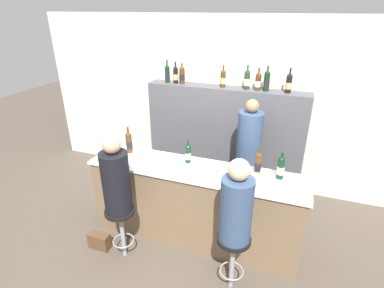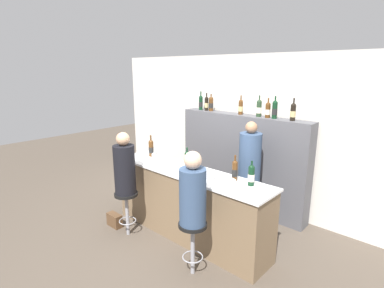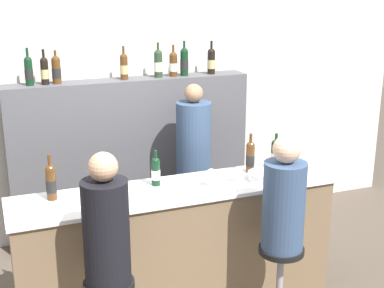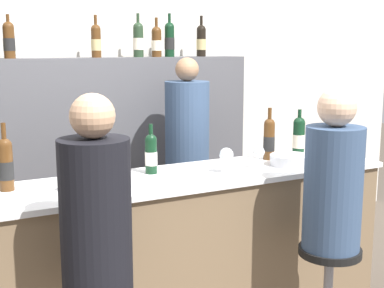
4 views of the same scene
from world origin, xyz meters
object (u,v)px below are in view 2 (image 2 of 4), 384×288
object	(u,v)px
wine_bottle_counter_3	(251,175)
wine_bottle_backbar_1	(207,103)
handbag	(115,220)
wine_bottle_backbar_2	(211,104)
wine_bottle_backbar_4	(259,108)
bartender	(249,179)
wine_bottle_backbar_6	(275,109)
bar_stool_left	(127,203)
wine_bottle_counter_2	(235,170)
wine_glass_1	(199,169)
wine_bottle_counter_1	(187,159)
guest_seated_right	(193,193)
wine_bottle_counter_0	(151,148)
wine_bottle_backbar_3	(241,107)
metal_bowl	(226,183)
wine_bottle_backbar_7	(293,112)
guest_seated_left	(125,167)
wine_glass_0	(154,155)
wine_bottle_backbar_0	(201,103)
wine_bottle_backbar_5	(268,110)
bar_stool_right	(193,235)
wine_glass_2	(213,173)

from	to	relation	value
wine_bottle_counter_3	wine_bottle_backbar_1	xyz separation A→B (m)	(-1.70, 1.21, 0.62)
handbag	wine_bottle_backbar_2	bearing A→B (deg)	79.63
wine_bottle_backbar_4	bartender	world-z (taller)	wine_bottle_backbar_4
wine_bottle_backbar_6	bar_stool_left	size ratio (longest dim) A/B	0.52
wine_bottle_counter_2	wine_glass_1	world-z (taller)	wine_bottle_counter_2
bartender	wine_bottle_counter_1	bearing A→B (deg)	-129.82
guest_seated_right	wine_bottle_counter_0	bearing A→B (deg)	155.67
wine_bottle_backbar_3	bar_stool_left	size ratio (longest dim) A/B	0.48
metal_bowl	wine_bottle_backbar_7	bearing A→B (deg)	83.93
handbag	wine_bottle_counter_0	bearing A→B (deg)	81.50
wine_bottle_backbar_6	guest_seated_left	size ratio (longest dim) A/B	0.39
wine_glass_0	metal_bowl	world-z (taller)	wine_glass_0
wine_bottle_counter_0	wine_bottle_backbar_3	xyz separation A→B (m)	(0.87, 1.21, 0.62)
guest_seated_right	wine_bottle_counter_2	bearing A→B (deg)	83.09
wine_bottle_counter_2	wine_bottle_backbar_0	bearing A→B (deg)	142.98
wine_bottle_counter_0	metal_bowl	world-z (taller)	wine_bottle_counter_0
wine_bottle_backbar_6	bartender	xyz separation A→B (m)	(-0.09, -0.49, -1.01)
wine_bottle_counter_2	handbag	bearing A→B (deg)	-158.06
wine_bottle_counter_2	wine_bottle_backbar_7	distance (m)	1.37
wine_bottle_backbar_3	wine_bottle_counter_1	bearing A→B (deg)	-93.89
wine_bottle_counter_3	wine_bottle_backbar_5	bearing A→B (deg)	111.59
wine_bottle_backbar_4	bartender	xyz separation A→B (m)	(0.17, -0.49, -1.00)
wine_glass_1	wine_bottle_counter_1	bearing A→B (deg)	154.69
wine_bottle_counter_0	wine_glass_0	xyz separation A→B (m)	(0.28, -0.18, -0.03)
wine_bottle_backbar_4	guest_seated_left	bearing A→B (deg)	-117.03
wine_bottle_counter_3	bar_stool_right	bearing A→B (deg)	-115.06
wine_bottle_backbar_2	bar_stool_right	bearing A→B (deg)	-56.02
wine_bottle_backbar_3	wine_bottle_backbar_6	xyz separation A→B (m)	(0.61, 0.00, 0.01)
wine_bottle_backbar_2	wine_bottle_backbar_4	size ratio (longest dim) A/B	0.90
metal_bowl	bar_stool_right	xyz separation A→B (m)	(-0.10, -0.49, -0.53)
wine_bottle_counter_2	wine_bottle_backbar_2	size ratio (longest dim) A/B	1.10
wine_glass_0	handbag	size ratio (longest dim) A/B	0.56
wine_bottle_counter_0	bartender	size ratio (longest dim) A/B	0.21
wine_glass_1	wine_glass_0	bearing A→B (deg)	-180.00
guest_seated_left	bartender	xyz separation A→B (m)	(1.14, 1.40, -0.29)
wine_bottle_backbar_1	bar_stool_right	bearing A→B (deg)	-53.93
wine_bottle_backbar_7	bar_stool_right	bearing A→B (deg)	-97.44
wine_bottle_counter_0	wine_bottle_backbar_6	world-z (taller)	wine_bottle_backbar_6
handbag	bar_stool_right	bearing A→B (deg)	0.00
wine_glass_2	wine_bottle_counter_1	bearing A→B (deg)	163.35
guest_seated_right	bartender	xyz separation A→B (m)	(-0.14, 1.40, -0.27)
guest_seated_left	guest_seated_right	world-z (taller)	guest_seated_left
wine_bottle_backbar_5	wine_bottle_counter_2	bearing A→B (deg)	-78.79
bar_stool_left	wine_bottle_counter_0	bearing A→B (deg)	109.51
guest_seated_right	handbag	size ratio (longest dim) A/B	3.27
wine_bottle_backbar_3	handbag	size ratio (longest dim) A/B	1.21
wine_bottle_backbar_1	wine_bottle_backbar_3	xyz separation A→B (m)	(0.73, -0.00, -0.00)
guest_seated_right	bar_stool_right	bearing A→B (deg)	0.00
wine_glass_2	wine_bottle_counter_3	bearing A→B (deg)	22.54
wine_bottle_backbar_5	wine_glass_1	xyz separation A→B (m)	(-0.19, -1.39, -0.65)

